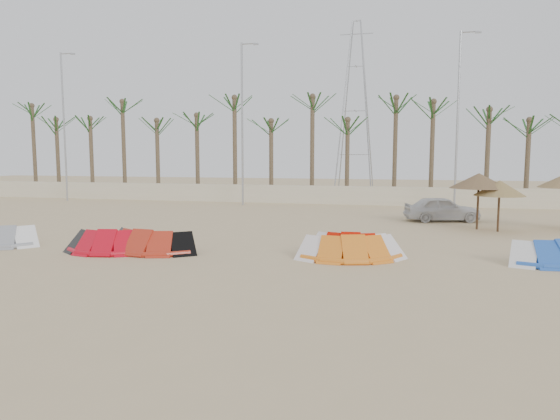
% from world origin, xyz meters
% --- Properties ---
extents(ground, '(120.00, 120.00, 0.00)m').
position_xyz_m(ground, '(0.00, 0.00, 0.00)').
color(ground, tan).
rests_on(ground, ground).
extents(boundary_wall, '(60.00, 0.30, 1.30)m').
position_xyz_m(boundary_wall, '(0.00, 22.00, 0.65)').
color(boundary_wall, beige).
rests_on(boundary_wall, ground).
extents(palm_line, '(52.00, 4.00, 7.70)m').
position_xyz_m(palm_line, '(0.67, 23.50, 6.44)').
color(palm_line, brown).
rests_on(palm_line, ground).
extents(lamp_a, '(1.25, 0.14, 11.00)m').
position_xyz_m(lamp_a, '(-19.96, 20.00, 5.77)').
color(lamp_a, '#A5A8AD').
rests_on(lamp_a, ground).
extents(lamp_b, '(1.25, 0.14, 11.00)m').
position_xyz_m(lamp_b, '(-5.96, 20.00, 5.77)').
color(lamp_b, '#A5A8AD').
rests_on(lamp_b, ground).
extents(lamp_c, '(1.25, 0.14, 11.00)m').
position_xyz_m(lamp_c, '(8.04, 20.00, 5.77)').
color(lamp_c, '#A5A8AD').
rests_on(lamp_c, ground).
extents(pylon, '(3.00, 3.00, 14.00)m').
position_xyz_m(pylon, '(1.00, 28.00, 0.00)').
color(pylon, '#A5A8AD').
rests_on(pylon, ground).
extents(kite_red_left, '(3.37, 1.96, 0.90)m').
position_xyz_m(kite_red_left, '(-5.41, 2.86, 0.42)').
color(kite_red_left, red).
rests_on(kite_red_left, ground).
extents(kite_red_mid, '(3.74, 1.89, 0.90)m').
position_xyz_m(kite_red_mid, '(-4.13, 3.27, 0.42)').
color(kite_red_mid, '#B42A17').
rests_on(kite_red_mid, ground).
extents(kite_red_right, '(3.05, 1.62, 0.90)m').
position_xyz_m(kite_red_right, '(3.00, 4.14, 0.42)').
color(kite_red_right, red).
rests_on(kite_red_right, ground).
extents(kite_orange, '(3.79, 2.34, 0.90)m').
position_xyz_m(kite_orange, '(3.06, 3.71, 0.42)').
color(kite_orange, orange).
rests_on(kite_orange, ground).
extents(kite_blue, '(3.78, 2.70, 0.90)m').
position_xyz_m(kite_blue, '(9.56, 4.44, 0.42)').
color(kite_blue, blue).
rests_on(kite_blue, ground).
extents(parasol_left, '(2.66, 2.66, 2.63)m').
position_xyz_m(parasol_left, '(8.16, 11.56, 2.28)').
color(parasol_left, '#4C331E').
rests_on(parasol_left, ground).
extents(parasol_mid, '(2.25, 2.25, 2.33)m').
position_xyz_m(parasol_mid, '(8.98, 11.06, 1.98)').
color(parasol_mid, '#4C331E').
rests_on(parasol_mid, ground).
extents(car, '(4.08, 2.34, 1.31)m').
position_xyz_m(car, '(6.79, 14.21, 0.65)').
color(car, silver).
rests_on(car, ground).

